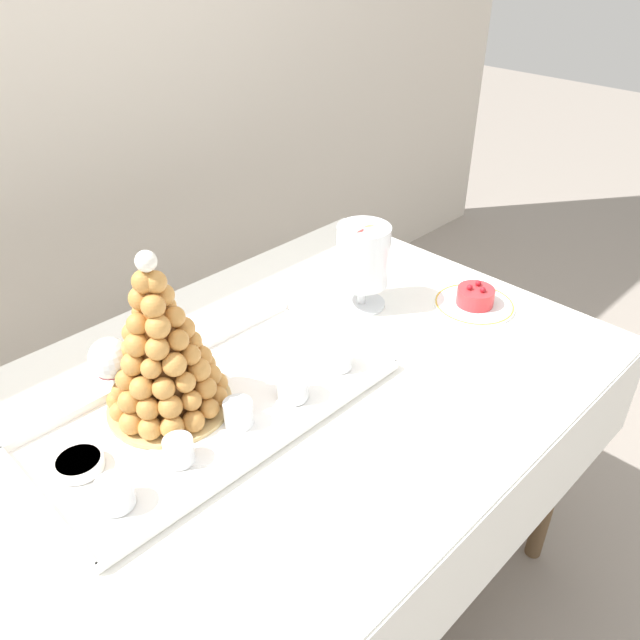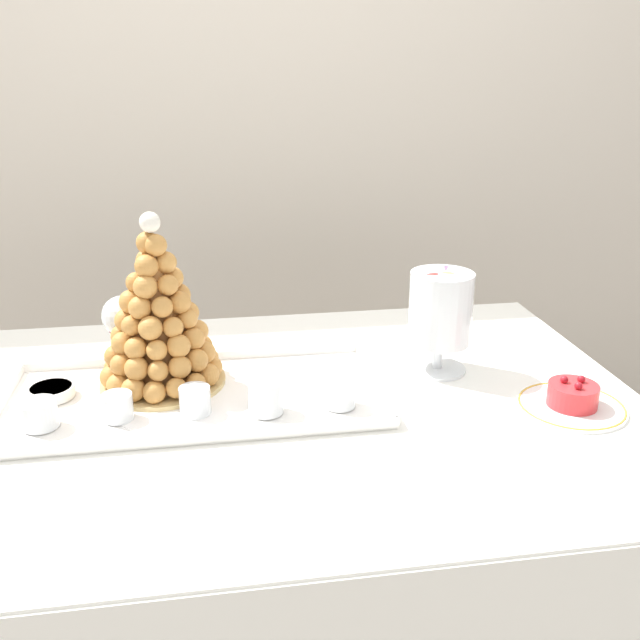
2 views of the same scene
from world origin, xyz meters
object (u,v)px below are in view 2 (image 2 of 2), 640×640
Objects in this scene: dessert_cup_right at (340,394)px; macaron_goblet at (440,310)px; dessert_cup_mid_left at (118,408)px; serving_tray at (195,397)px; croquembouche at (158,321)px; dessert_cup_mid_right at (266,398)px; creme_brulee_ramekin at (51,391)px; dessert_cup_centre at (195,401)px; wine_glass at (122,319)px; dessert_cup_left at (40,415)px; fruit_tart_plate at (572,401)px.

macaron_goblet reaches higher than dessert_cup_right.
serving_tray is at bearing 27.83° from dessert_cup_mid_left.
dessert_cup_mid_right is (0.18, -0.14, -0.10)m from croquembouche.
dessert_cup_mid_left reaches higher than creme_brulee_ramekin.
dessert_cup_mid_right is at bearing -33.73° from serving_tray.
dessert_cup_mid_left is 0.85× the size of dessert_cup_mid_right.
dessert_cup_mid_left is 0.93× the size of dessert_cup_right.
dessert_cup_centre is at bearing -165.43° from macaron_goblet.
dessert_cup_right is (0.38, -0.01, 0.00)m from dessert_cup_mid_left.
dessert_cup_left is at bearing -122.09° from wine_glass.
wine_glass is (-0.25, 0.20, 0.09)m from dessert_cup_mid_right.
croquembouche is (-0.06, 0.06, 0.13)m from serving_tray.
dessert_cup_mid_right is at bearing -17.51° from creme_brulee_ramekin.
dessert_cup_left is 0.73× the size of creme_brulee_ramekin.
serving_tray is at bearing 162.60° from dessert_cup_right.
macaron_goblet is at bearing 6.75° from serving_tray.
macaron_goblet is 0.61m from wine_glass.
dessert_cup_mid_left is at bearing -39.07° from creme_brulee_ramekin.
serving_tray is 11.24× the size of dessert_cup_mid_right.
croquembouche is 0.23m from creme_brulee_ramekin.
wine_glass is at bearing 152.46° from dessert_cup_right.
wine_glass is at bearing 161.86° from fruit_tart_plate.
wine_glass reaches higher than fruit_tart_plate.
dessert_cup_left is at bearing -163.56° from serving_tray.
dessert_cup_right is 0.41m from fruit_tart_plate.
dessert_cup_centre is 0.28m from creme_brulee_ramekin.
serving_tray is 12.64× the size of dessert_cup_centre.
croquembouche is at bearing 62.28° from dessert_cup_mid_left.
dessert_cup_right is at bearing -24.47° from croquembouche.
serving_tray is 0.15m from dessert_cup_mid_right.
croquembouche is 1.97× the size of wine_glass.
serving_tray is 0.07m from dessert_cup_centre.
dessert_cup_left is 0.11m from creme_brulee_ramekin.
serving_tray is 11.44× the size of dessert_cup_left.
dessert_cup_mid_left is (-0.13, -0.07, 0.02)m from serving_tray.
croquembouche is 0.25m from dessert_cup_mid_right.
serving_tray is at bearing -46.74° from croquembouche.
dessert_cup_mid_left reaches higher than serving_tray.
croquembouche is 0.18m from dessert_cup_centre.
serving_tray is at bearing 91.62° from dessert_cup_centre.
macaron_goblet is at bearing 11.57° from dessert_cup_mid_left.
dessert_cup_centre is 0.25× the size of macaron_goblet.
dessert_cup_mid_right is at bearing -7.13° from dessert_cup_centre.
dessert_cup_mid_left is at bearing -89.17° from wine_glass.
dessert_cup_right is at bearing 171.73° from fruit_tart_plate.
dessert_cup_mid_right is 1.10× the size of dessert_cup_right.
dessert_cup_mid_right is at bearing -1.15° from dessert_cup_left.
macaron_goblet reaches higher than wine_glass.
dessert_cup_mid_right is at bearing 173.98° from fruit_tart_plate.
dessert_cup_centre is at bearing -22.02° from creme_brulee_ramekin.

